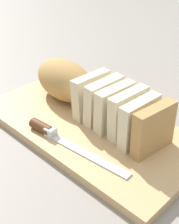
{
  "coord_description": "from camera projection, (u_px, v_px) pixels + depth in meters",
  "views": [
    {
      "loc": [
        0.4,
        -0.41,
        0.42
      ],
      "look_at": [
        0.0,
        0.0,
        0.05
      ],
      "focal_mm": 52.83,
      "sensor_mm": 36.0,
      "label": 1
    }
  ],
  "objects": [
    {
      "name": "crumb_near_loaf",
      "position": [
        93.0,
        109.0,
        0.74
      ],
      "size": [
        0.01,
        0.01,
        0.01
      ],
      "primitive_type": "sphere",
      "color": "tan",
      "rests_on": "cutting_board"
    },
    {
      "name": "ground_plane",
      "position": [
        89.0,
        131.0,
        0.71
      ],
      "size": [
        3.0,
        3.0,
        0.0
      ],
      "primitive_type": "plane",
      "color": "gray"
    },
    {
      "name": "crumb_near_knife",
      "position": [
        91.0,
        116.0,
        0.72
      ],
      "size": [
        0.01,
        0.01,
        0.01
      ],
      "primitive_type": "sphere",
      "color": "tan",
      "rests_on": "cutting_board"
    },
    {
      "name": "bread_knife",
      "position": [
        54.0,
        134.0,
        0.65
      ],
      "size": [
        0.24,
        0.04,
        0.02
      ],
      "rotation": [
        0.0,
        0.0,
        0.1
      ],
      "color": "silver",
      "rests_on": "cutting_board"
    },
    {
      "name": "cutting_board",
      "position": [
        89.0,
        128.0,
        0.7
      ],
      "size": [
        0.48,
        0.25,
        0.02
      ],
      "primitive_type": "cube",
      "rotation": [
        0.0,
        0.0,
        -0.0
      ],
      "color": "tan",
      "rests_on": "ground_plane"
    },
    {
      "name": "bread_loaf",
      "position": [
        88.0,
        93.0,
        0.71
      ],
      "size": [
        0.37,
        0.12,
        0.09
      ],
      "rotation": [
        0.0,
        0.0,
        -0.07
      ],
      "color": "tan",
      "rests_on": "cutting_board"
    }
  ]
}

